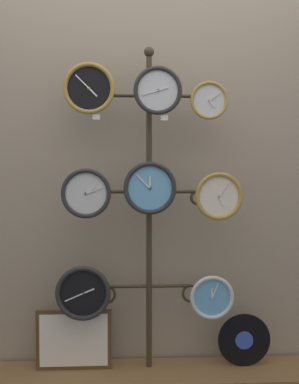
# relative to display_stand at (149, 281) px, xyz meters

# --- Properties ---
(shop_wall) EXTENTS (4.40, 0.04, 2.80)m
(shop_wall) POSITION_rel_display_stand_xyz_m (0.00, 0.16, 0.84)
(shop_wall) COLOR gray
(shop_wall) RESTS_ON ground_plane
(low_shelf) EXTENTS (2.20, 0.36, 0.06)m
(low_shelf) POSITION_rel_display_stand_xyz_m (0.00, -0.06, -0.53)
(low_shelf) COLOR brown
(low_shelf) RESTS_ON ground_plane
(display_stand) EXTENTS (0.71, 0.40, 1.91)m
(display_stand) POSITION_rel_display_stand_xyz_m (0.00, 0.00, 0.00)
(display_stand) COLOR #382D1E
(display_stand) RESTS_ON ground_plane
(clock_top_left) EXTENTS (0.29, 0.04, 0.29)m
(clock_top_left) POSITION_rel_display_stand_xyz_m (-0.34, -0.08, 1.10)
(clock_top_left) COLOR black
(clock_top_center) EXTENTS (0.27, 0.04, 0.27)m
(clock_top_center) POSITION_rel_display_stand_xyz_m (0.04, -0.10, 1.08)
(clock_top_center) COLOR silver
(clock_top_right) EXTENTS (0.22, 0.04, 0.22)m
(clock_top_right) POSITION_rel_display_stand_xyz_m (0.33, -0.09, 1.03)
(clock_top_right) COLOR silver
(clock_middle_left) EXTENTS (0.28, 0.04, 0.28)m
(clock_middle_left) POSITION_rel_display_stand_xyz_m (-0.35, -0.09, 0.52)
(clock_middle_left) COLOR silver
(clock_middle_center) EXTENTS (0.30, 0.04, 0.30)m
(clock_middle_center) POSITION_rel_display_stand_xyz_m (-0.00, -0.09, 0.55)
(clock_middle_center) COLOR #60A8DB
(clock_middle_right) EXTENTS (0.27, 0.04, 0.27)m
(clock_middle_right) POSITION_rel_display_stand_xyz_m (0.39, -0.10, 0.50)
(clock_middle_right) COLOR silver
(clock_bottom_left) EXTENTS (0.31, 0.04, 0.31)m
(clock_bottom_left) POSITION_rel_display_stand_xyz_m (-0.37, -0.09, -0.04)
(clock_bottom_left) COLOR black
(clock_bottom_right) EXTENTS (0.25, 0.04, 0.25)m
(clock_bottom_right) POSITION_rel_display_stand_xyz_m (0.35, -0.09, -0.07)
(clock_bottom_right) COLOR #60A8DB
(vinyl_record) EXTENTS (0.31, 0.01, 0.31)m
(vinyl_record) POSITION_rel_display_stand_xyz_m (0.56, -0.03, -0.35)
(vinyl_record) COLOR black
(vinyl_record) RESTS_ON low_shelf
(picture_frame) EXTENTS (0.43, 0.02, 0.35)m
(picture_frame) POSITION_rel_display_stand_xyz_m (-0.43, -0.02, -0.33)
(picture_frame) COLOR #4C381E
(picture_frame) RESTS_ON low_shelf
(price_tag_upper) EXTENTS (0.04, 0.00, 0.03)m
(price_tag_upper) POSITION_rel_display_stand_xyz_m (-0.30, -0.08, 0.94)
(price_tag_upper) COLOR white
(price_tag_mid) EXTENTS (0.04, 0.00, 0.03)m
(price_tag_mid) POSITION_rel_display_stand_xyz_m (0.08, -0.10, 0.94)
(price_tag_mid) COLOR white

